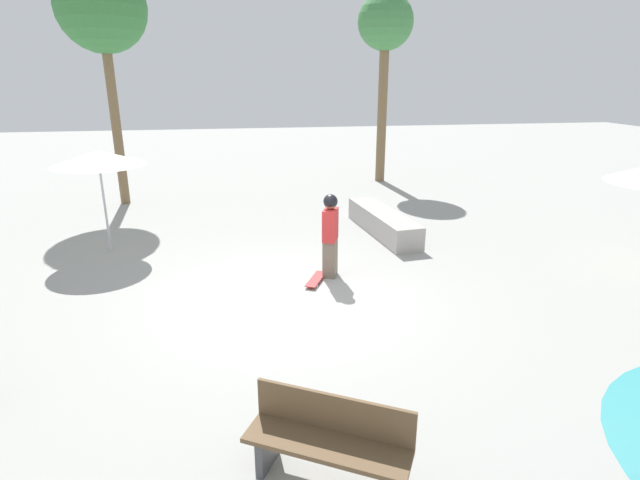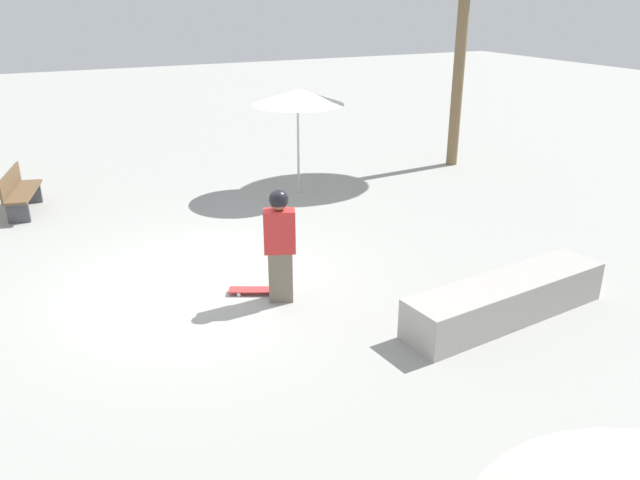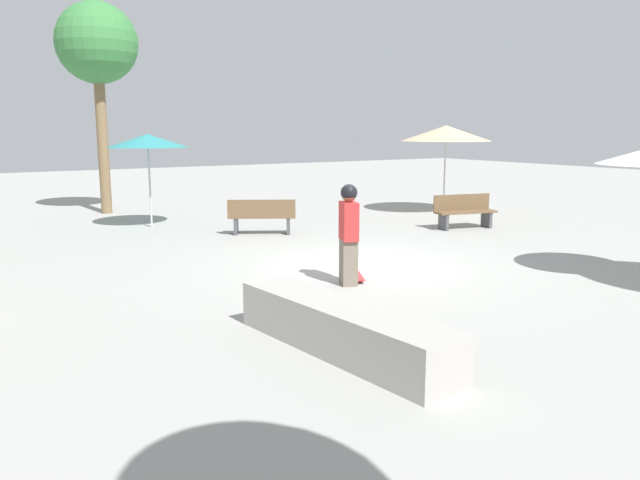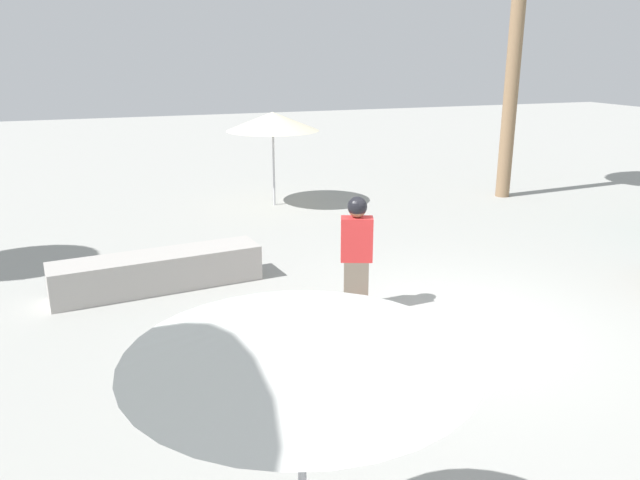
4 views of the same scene
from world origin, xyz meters
name	(u,v)px [view 1 (image 1 of 4)]	position (x,y,z in m)	size (l,w,h in m)	color
ground_plane	(289,300)	(0.00, 0.00, 0.00)	(60.00, 60.00, 0.00)	#9E9E99
skater_main	(330,233)	(0.91, 0.96, 0.88)	(0.38, 0.49, 1.64)	#726656
skateboard	(316,279)	(0.59, 0.70, 0.06)	(0.53, 0.81, 0.07)	red
concrete_ledge	(383,222)	(2.73, 3.47, 0.28)	(1.04, 3.20, 0.55)	#A8A39E
bench_far	(329,441)	(-0.08, -4.11, 0.43)	(1.61, 1.17, 0.85)	#47474C
shade_umbrella_white	(98,158)	(-3.66, 3.28, 2.07)	(1.95, 1.95, 2.24)	#B7B7BC
palm_tree_center_right	(102,10)	(-4.18, 7.78, 5.44)	(2.45, 2.45, 6.74)	brown
palm_tree_far_back	(385,29)	(4.49, 9.75, 5.25)	(1.90, 1.90, 6.42)	brown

